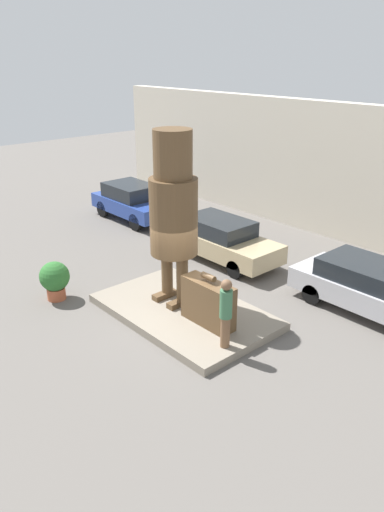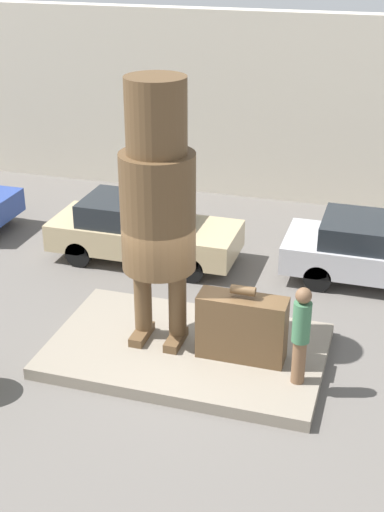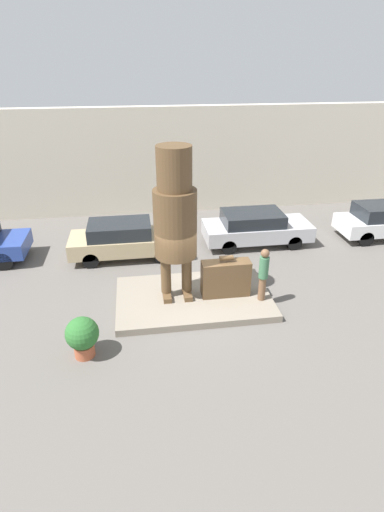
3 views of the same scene
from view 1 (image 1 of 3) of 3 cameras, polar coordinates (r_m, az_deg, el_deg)
ground_plane at (r=14.11m, az=-0.90°, el=-6.78°), size 60.00×60.00×0.00m
pedestal at (r=14.05m, az=-0.90°, el=-6.38°), size 5.01×3.11×0.23m
building_backdrop at (r=19.69m, az=18.98°, el=8.56°), size 28.00×0.60×5.15m
statue_figure at (r=13.36m, az=-2.13°, el=5.77°), size 1.31×1.31×4.84m
giant_suitcase at (r=12.99m, az=1.86°, el=-5.33°), size 1.57×0.53×1.42m
tourist at (r=11.85m, az=3.89°, el=-6.26°), size 0.30×0.30×1.78m
parked_car_blue at (r=22.00m, az=-6.80°, el=6.28°), size 4.03×1.81×1.56m
parked_car_tan at (r=17.52m, az=3.36°, el=1.97°), size 4.38×1.73×1.48m
parked_car_silver at (r=14.86m, az=19.73°, el=-3.32°), size 4.49×1.83×1.44m
planter_pot at (r=15.25m, az=-15.42°, el=-2.51°), size 0.89×0.89×1.18m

